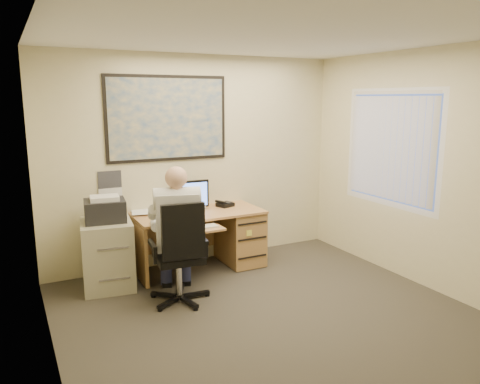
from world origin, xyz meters
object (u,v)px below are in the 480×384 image
desk (222,232)px  person (177,235)px  filing_cabinet (107,248)px  office_chair (181,273)px

desk → person: size_ratio=1.10×
filing_cabinet → person: size_ratio=0.74×
person → filing_cabinet: bearing=143.8°
office_chair → person: person is taller
desk → office_chair: bearing=-135.3°
desk → person: (-0.88, -0.78, 0.29)m
desk → filing_cabinet: desk is taller
filing_cabinet → desk: bearing=9.8°
desk → filing_cabinet: size_ratio=1.49×
person → office_chair: bearing=-71.9°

